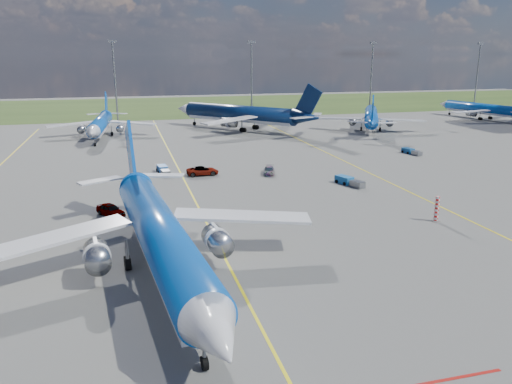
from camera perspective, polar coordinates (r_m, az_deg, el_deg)
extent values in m
plane|color=#5A5A57|center=(45.02, -2.66, -9.28)|extent=(400.00, 400.00, 0.00)
cube|color=#2D4719|center=(191.11, -12.44, 9.48)|extent=(400.00, 80.00, 0.01)
cube|color=yellow|center=(72.98, -7.70, 0.39)|extent=(0.25, 160.00, 0.02)
cube|color=yellow|center=(90.75, 10.59, 3.24)|extent=(0.25, 120.00, 0.02)
cube|color=#A5140F|center=(33.33, 19.18, -19.91)|extent=(10.00, 0.25, 0.02)
cylinder|color=slate|center=(150.20, -15.79, 11.93)|extent=(0.50, 0.50, 22.00)
cube|color=slate|center=(150.03, -16.12, 16.23)|extent=(2.20, 0.50, 0.80)
cylinder|color=slate|center=(155.05, -0.51, 12.59)|extent=(0.50, 0.50, 22.00)
cube|color=slate|center=(154.89, -0.52, 16.77)|extent=(2.20, 0.50, 0.80)
cylinder|color=slate|center=(169.47, 13.03, 12.45)|extent=(0.50, 0.50, 22.00)
cube|color=slate|center=(169.32, 13.27, 16.27)|extent=(2.20, 0.50, 0.80)
cylinder|color=slate|center=(191.31, 23.94, 11.85)|extent=(0.50, 0.50, 22.00)
cube|color=slate|center=(191.18, 24.32, 15.22)|extent=(2.20, 0.50, 0.80)
cylinder|color=red|center=(61.60, 19.95, -1.83)|extent=(0.50, 0.50, 3.00)
imported|color=#999999|center=(62.61, -16.28, -1.97)|extent=(3.82, 4.53, 1.46)
imported|color=#999999|center=(80.77, -6.12, 2.43)|extent=(5.23, 2.56, 1.43)
imported|color=#999999|center=(80.91, 1.50, 2.45)|extent=(2.88, 4.49, 1.21)
cube|color=#1B62A6|center=(76.25, 10.06, 1.38)|extent=(2.30, 3.04, 1.14)
cube|color=slate|center=(74.45, 11.52, 0.88)|extent=(1.89, 2.38, 0.94)
cube|color=#1C55A9|center=(83.82, -10.66, 2.62)|extent=(1.74, 2.83, 1.14)
cube|color=slate|center=(81.26, -10.29, 2.16)|extent=(1.46, 2.19, 0.93)
cube|color=#174F8B|center=(102.82, 16.98, 4.54)|extent=(1.73, 2.64, 1.03)
cube|color=slate|center=(101.08, 17.90, 4.24)|extent=(1.45, 2.05, 0.85)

